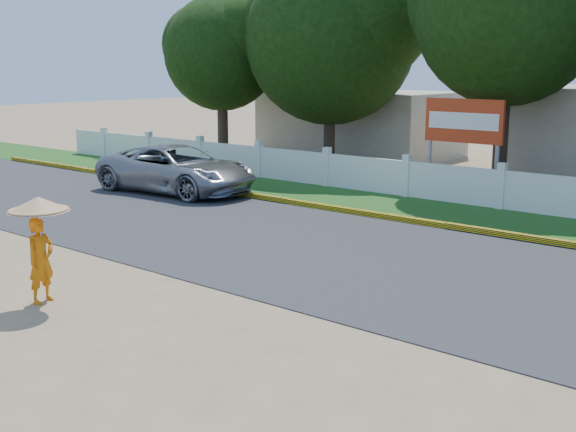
% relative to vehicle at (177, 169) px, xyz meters
% --- Properties ---
extents(ground, '(120.00, 120.00, 0.00)m').
position_rel_vehicle_xyz_m(ground, '(8.97, -7.32, -0.74)').
color(ground, '#9E8460').
rests_on(ground, ground).
extents(road, '(60.00, 7.00, 0.02)m').
position_rel_vehicle_xyz_m(road, '(8.97, -2.82, -0.73)').
color(road, '#38383A').
rests_on(road, ground).
extents(grass_verge, '(60.00, 3.50, 0.03)m').
position_rel_vehicle_xyz_m(grass_verge, '(8.97, 2.43, -0.72)').
color(grass_verge, '#2D601E').
rests_on(grass_verge, ground).
extents(curb, '(40.00, 0.18, 0.16)m').
position_rel_vehicle_xyz_m(curb, '(8.97, 0.73, -0.66)').
color(curb, yellow).
rests_on(curb, ground).
extents(fence, '(40.00, 0.10, 1.10)m').
position_rel_vehicle_xyz_m(fence, '(8.97, 3.88, -0.19)').
color(fence, silver).
rests_on(fence, ground).
extents(building_far, '(8.00, 5.00, 2.80)m').
position_rel_vehicle_xyz_m(building_far, '(-1.03, 11.68, 0.66)').
color(building_far, '#B7AD99').
rests_on(building_far, ground).
extents(vehicle, '(5.50, 2.86, 1.48)m').
position_rel_vehicle_xyz_m(vehicle, '(0.00, 0.00, 0.00)').
color(vehicle, gray).
rests_on(vehicle, ground).
extents(monk_with_parasol, '(1.00, 1.00, 1.82)m').
position_rel_vehicle_xyz_m(monk_with_parasol, '(6.38, -8.66, 0.44)').
color(monk_with_parasol, orange).
rests_on(monk_with_parasol, ground).
extents(billboard, '(2.50, 0.13, 2.95)m').
position_rel_vehicle_xyz_m(billboard, '(7.22, 4.97, 1.40)').
color(billboard, gray).
rests_on(billboard, ground).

